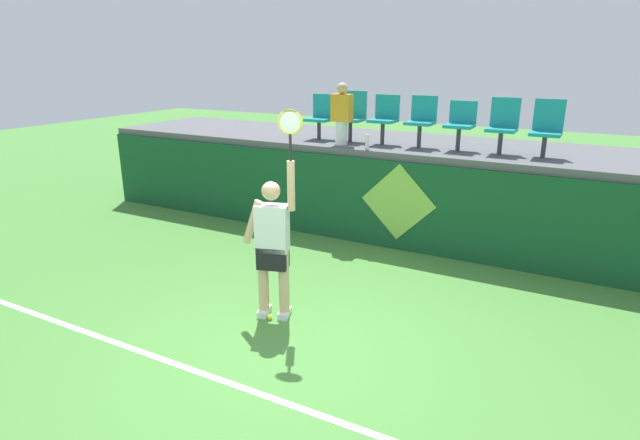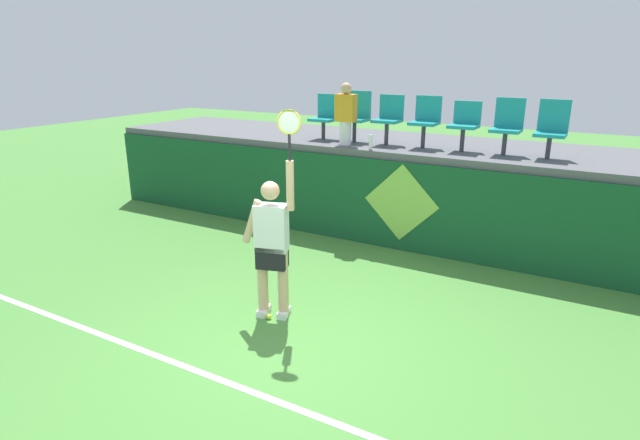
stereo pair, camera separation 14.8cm
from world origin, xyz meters
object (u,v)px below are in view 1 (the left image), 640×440
tennis_ball (270,317)px  stadium_chair_3 (422,118)px  stadium_chair_0 (321,115)px  stadium_chair_2 (385,116)px  stadium_chair_5 (503,124)px  spectator_0 (342,113)px  tennis_player (273,243)px  stadium_chair_4 (461,122)px  stadium_chair_6 (547,127)px  stadium_chair_1 (352,114)px  water_bottle (367,142)px

tennis_ball → stadium_chair_3: size_ratio=0.08×
stadium_chair_0 → stadium_chair_2: stadium_chair_2 is taller
stadium_chair_5 → spectator_0: size_ratio=0.82×
spectator_0 → tennis_player: bearing=-77.8°
stadium_chair_4 → stadium_chair_5: stadium_chair_5 is taller
stadium_chair_2 → spectator_0: size_ratio=0.80×
tennis_ball → stadium_chair_6: bearing=56.9°
stadium_chair_1 → water_bottle: bearing=-48.6°
stadium_chair_3 → tennis_ball: bearing=-98.3°
water_bottle → stadium_chair_5: size_ratio=0.29×
water_bottle → spectator_0: 0.75m
stadium_chair_4 → water_bottle: bearing=-154.5°
stadium_chair_1 → spectator_0: size_ratio=0.84×
stadium_chair_2 → stadium_chair_3: 0.66m
stadium_chair_4 → stadium_chair_5: bearing=1.0°
stadium_chair_6 → water_bottle: bearing=-166.0°
water_bottle → stadium_chair_6: size_ratio=0.29×
tennis_ball → spectator_0: (-0.72, 3.42, 2.11)m
water_bottle → stadium_chair_5: 2.14m
tennis_ball → stadium_chair_5: bearing=64.1°
stadium_chair_0 → stadium_chair_3: (1.91, -0.00, 0.04)m
tennis_ball → stadium_chair_6: size_ratio=0.08×
tennis_player → tennis_ball: bearing=-87.5°
stadium_chair_3 → stadium_chair_6: bearing=0.2°
stadium_chair_4 → stadium_chair_6: 1.29m
stadium_chair_1 → tennis_player: bearing=-79.2°
stadium_chair_4 → stadium_chair_3: bearing=179.5°
stadium_chair_0 → spectator_0: spectator_0 is taller
tennis_ball → spectator_0: spectator_0 is taller
stadium_chair_1 → stadium_chair_4: 1.93m
tennis_ball → stadium_chair_1: bearing=100.5°
stadium_chair_6 → tennis_player: bearing=-124.0°
stadium_chair_4 → spectator_0: spectator_0 is taller
stadium_chair_1 → stadium_chair_2: size_ratio=1.05×
stadium_chair_5 → tennis_ball: bearing=-115.9°
stadium_chair_6 → spectator_0: 3.26m
tennis_ball → stadium_chair_3: 4.39m
water_bottle → stadium_chair_3: size_ratio=0.29×
stadium_chair_0 → stadium_chair_3: size_ratio=0.95×
tennis_ball → stadium_chair_0: (-1.35, 3.85, 2.00)m
stadium_chair_1 → stadium_chair_2: 0.62m
spectator_0 → water_bottle: bearing=-21.3°
tennis_player → spectator_0: 3.57m
water_bottle → spectator_0: spectator_0 is taller
stadium_chair_0 → stadium_chair_2: (1.25, -0.00, 0.04)m
stadium_chair_0 → stadium_chair_2: bearing=-0.1°
stadium_chair_5 → stadium_chair_0: bearing=-179.9°
water_bottle → stadium_chair_0: (-1.22, 0.65, 0.32)m
stadium_chair_5 → stadium_chair_4: bearing=-179.0°
tennis_ball → stadium_chair_6: 5.02m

